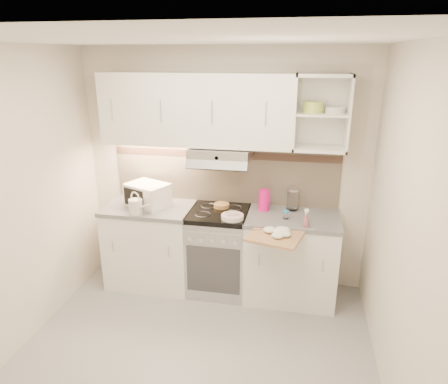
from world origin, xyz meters
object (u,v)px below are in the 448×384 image
(electric_range, at_px, (219,251))
(spray_bottle, at_px, (306,219))
(plate_stack, at_px, (232,217))
(microwave, at_px, (148,195))
(watering_can, at_px, (136,206))
(cutting_board, at_px, (275,236))
(pink_pitcher, at_px, (264,200))
(glass_jar, at_px, (293,199))

(electric_range, height_order, spray_bottle, spray_bottle)
(electric_range, height_order, plate_stack, plate_stack)
(microwave, height_order, watering_can, microwave)
(spray_bottle, height_order, cutting_board, spray_bottle)
(plate_stack, bearing_deg, microwave, 168.15)
(plate_stack, bearing_deg, spray_bottle, -3.88)
(electric_range, height_order, watering_can, watering_can)
(plate_stack, height_order, pink_pitcher, pink_pitcher)
(microwave, bearing_deg, watering_can, -71.68)
(watering_can, height_order, cutting_board, watering_can)
(plate_stack, height_order, cutting_board, plate_stack)
(electric_range, relative_size, watering_can, 3.46)
(pink_pitcher, bearing_deg, glass_jar, 20.17)
(watering_can, relative_size, plate_stack, 1.19)
(electric_range, height_order, microwave, microwave)
(spray_bottle, relative_size, cutting_board, 0.41)
(glass_jar, distance_m, spray_bottle, 0.42)
(microwave, relative_size, plate_stack, 2.32)
(watering_can, relative_size, cutting_board, 0.58)
(plate_stack, height_order, glass_jar, glass_jar)
(plate_stack, bearing_deg, watering_can, -176.99)
(spray_bottle, bearing_deg, electric_range, 163.40)
(electric_range, xyz_separation_m, plate_stack, (0.17, -0.17, 0.47))
(microwave, xyz_separation_m, spray_bottle, (1.64, -0.24, -0.05))
(microwave, relative_size, cutting_board, 1.13)
(watering_can, relative_size, spray_bottle, 1.42)
(microwave, xyz_separation_m, watering_can, (-0.02, -0.25, -0.04))
(electric_range, relative_size, plate_stack, 4.11)
(microwave, xyz_separation_m, cutting_board, (1.37, -0.46, -0.15))
(plate_stack, distance_m, glass_jar, 0.67)
(watering_can, xyz_separation_m, pink_pitcher, (1.24, 0.34, 0.03))
(electric_range, bearing_deg, spray_bottle, -14.22)
(electric_range, bearing_deg, pink_pitcher, 14.20)
(microwave, height_order, cutting_board, microwave)
(microwave, relative_size, pink_pitcher, 2.33)
(watering_can, bearing_deg, glass_jar, 37.25)
(pink_pitcher, bearing_deg, watering_can, -156.74)
(plate_stack, distance_m, cutting_board, 0.51)
(cutting_board, bearing_deg, plate_stack, 163.46)
(plate_stack, xyz_separation_m, spray_bottle, (0.70, -0.05, 0.05))
(plate_stack, relative_size, cutting_board, 0.48)
(microwave, relative_size, glass_jar, 2.21)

